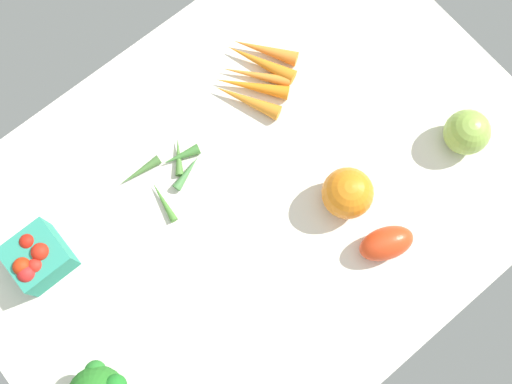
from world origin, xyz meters
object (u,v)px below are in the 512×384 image
Objects in this scene: okra_pile at (170,170)px; heirloom_tomato_orange at (348,193)px; berry_basket at (37,258)px; roma_tomato at (386,243)px; carrot_bunch at (256,74)px; heirloom_tomato_green at (467,132)px.

heirloom_tomato_orange reaches higher than okra_pile.
berry_basket is 59.01cm from roma_tomato.
heirloom_tomato_orange is (-3.05, -28.31, 3.14)cm from carrot_bunch.
heirloom_tomato_green is 53.30cm from okra_pile.
heirloom_tomato_green reaches higher than okra_pile.
carrot_bunch is (50.54, 3.51, -2.50)cm from berry_basket.
berry_basket is 77.36cm from heirloom_tomato_green.
berry_basket reaches higher than okra_pile.
okra_pile is (26.79, -0.82, -3.00)cm from berry_basket.
roma_tomato is at bearing -94.94° from carrot_bunch.
heirloom_tomato_orange is at bearing 167.98° from heirloom_tomato_green.
roma_tomato is 0.63× the size of okra_pile.
berry_basket is 26.97cm from okra_pile.
okra_pile is at bearing 141.76° from roma_tomato.
carrot_bunch is 28.65cm from heirloom_tomato_orange.
okra_pile is (-23.75, -4.33, -0.50)cm from carrot_bunch.
berry_basket is at bearing 157.28° from heirloom_tomato_green.
okra_pile is at bearing 130.79° from heirloom_tomato_orange.
roma_tomato is 40.22cm from okra_pile.
heirloom_tomato_orange is (20.69, -23.98, 3.64)cm from okra_pile.
berry_basket is 1.11× the size of heirloom_tomato_green.
roma_tomato is 1.07× the size of heirloom_tomato_orange.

